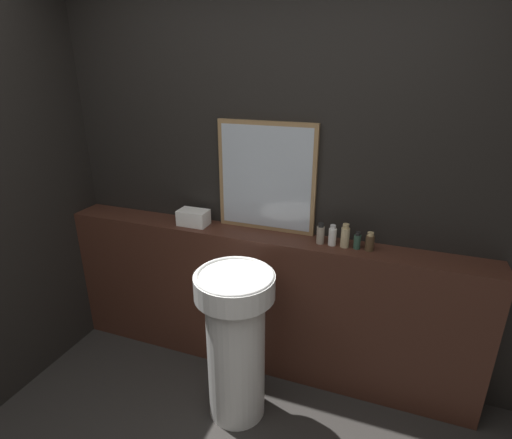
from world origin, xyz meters
name	(u,v)px	position (x,y,z in m)	size (l,w,h in m)	color
wall_back	(269,186)	(0.00, 1.65, 1.25)	(8.00, 0.06, 2.50)	black
vanity_counter	(260,302)	(0.00, 1.50, 0.49)	(2.72, 0.23, 0.98)	#422319
pedestal_sink	(236,339)	(0.01, 1.06, 0.52)	(0.44, 0.44, 0.94)	white
mirror	(266,178)	(0.00, 1.60, 1.32)	(0.62, 0.03, 0.68)	#937047
towel_stack	(193,217)	(-0.47, 1.50, 1.03)	(0.19, 0.12, 0.10)	white
shampoo_bottle	(320,234)	(0.37, 1.50, 1.04)	(0.05, 0.05, 0.13)	gray
conditioner_bottle	(332,236)	(0.44, 1.50, 1.03)	(0.05, 0.05, 0.12)	white
lotion_bottle	(345,236)	(0.51, 1.50, 1.04)	(0.05, 0.05, 0.14)	#C6B284
body_wash_bottle	(357,241)	(0.58, 1.50, 1.02)	(0.04, 0.04, 0.10)	#2D4C3D
hand_soap_bottle	(370,242)	(0.65, 1.50, 1.03)	(0.05, 0.05, 0.11)	#4C3823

